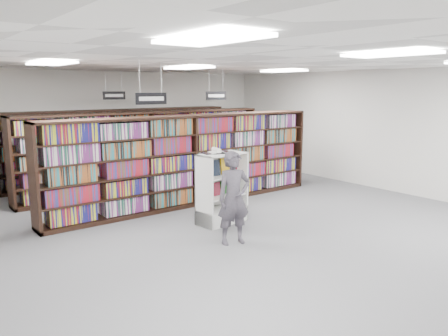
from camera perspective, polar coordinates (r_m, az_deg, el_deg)
floor at (r=8.88m, az=2.76°, el=-7.35°), size 12.00×12.00×0.00m
ceiling at (r=8.48m, az=2.95°, el=13.72°), size 10.00×12.00×0.10m
wall_back at (r=13.65m, az=-13.74°, el=5.43°), size 10.00×0.10×3.20m
wall_right at (r=12.36m, az=20.89°, el=4.56°), size 0.10×12.00×3.20m
bookshelf_row_near at (r=10.21m, az=-4.45°, el=1.02°), size 7.00×0.60×2.10m
bookshelf_row_mid at (r=11.91m, az=-9.72°, el=2.24°), size 7.00×0.60×2.10m
bookshelf_row_far at (r=13.43m, az=-13.12°, el=3.02°), size 7.00×0.60×2.10m
aisle_sign_left at (r=8.45m, az=-9.48°, el=9.07°), size 0.65×0.02×0.80m
aisle_sign_right at (r=11.75m, az=-1.04°, el=9.52°), size 0.65×0.02×0.80m
aisle_sign_center at (r=12.49m, az=-14.16°, el=9.26°), size 0.65×0.02×0.80m
troffer_front_left at (r=4.27m, az=-1.83°, el=16.55°), size 0.60×1.20×0.04m
troffer_front_center at (r=6.49m, az=20.90°, el=13.76°), size 0.60×1.20×0.04m
troffer_back_left at (r=8.82m, az=-21.64°, el=12.64°), size 0.60×1.20×0.04m
troffer_back_center at (r=10.08m, az=-4.63°, el=12.93°), size 0.60×1.20×0.04m
troffer_back_right at (r=11.98m, az=7.80°, el=12.46°), size 0.60×1.20×0.04m
endcap_display at (r=8.89m, az=-0.43°, el=-4.11°), size 1.08×0.64×1.43m
open_book at (r=8.69m, az=-0.93°, el=2.17°), size 0.65×0.47×0.13m
shopper at (r=7.61m, az=1.29°, el=-3.93°), size 0.68×0.54×1.64m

